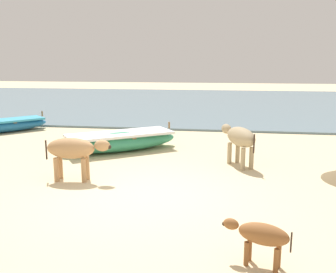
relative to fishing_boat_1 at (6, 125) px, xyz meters
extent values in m
plane|color=beige|center=(6.51, -5.81, -0.25)|extent=(80.00, 80.00, 0.00)
cube|color=slate|center=(6.51, 11.21, -0.21)|extent=(60.00, 20.00, 0.08)
ellipsoid|color=#1E669E|center=(0.00, 0.00, -0.02)|extent=(2.72, 2.88, 0.46)
cube|color=#3399BF|center=(0.00, 0.00, 0.17)|extent=(2.46, 2.60, 0.07)
cube|color=olive|center=(0.15, 0.17, 0.10)|extent=(0.68, 0.63, 0.04)
cylinder|color=olive|center=(0.92, 1.03, 0.31)|extent=(0.06, 0.06, 0.20)
ellipsoid|color=#338C66|center=(5.04, -2.26, 0.02)|extent=(3.48, 2.93, 0.54)
cube|color=white|center=(5.04, -2.26, 0.25)|extent=(3.13, 2.67, 0.07)
cube|color=olive|center=(5.25, -2.11, 0.17)|extent=(0.65, 0.84, 0.04)
cylinder|color=olive|center=(6.34, -1.33, 0.39)|extent=(0.06, 0.06, 0.20)
ellipsoid|color=tan|center=(4.76, -5.11, 0.47)|extent=(1.08, 0.48, 0.46)
ellipsoid|color=tan|center=(5.46, -5.08, 0.54)|extent=(0.36, 0.23, 0.25)
sphere|color=#2D2119|center=(5.61, -5.07, 0.52)|extent=(0.10, 0.10, 0.10)
cylinder|color=tan|center=(5.06, -4.98, 0.01)|extent=(0.11, 0.11, 0.53)
cylinder|color=tan|center=(5.07, -5.21, 0.01)|extent=(0.11, 0.11, 0.53)
cylinder|color=tan|center=(4.45, -5.02, 0.01)|extent=(0.11, 0.11, 0.53)
cylinder|color=tan|center=(4.46, -5.25, 0.01)|extent=(0.11, 0.11, 0.53)
cylinder|color=#2D2119|center=(4.21, -5.15, 0.42)|extent=(0.03, 0.03, 0.43)
ellipsoid|color=brown|center=(8.57, -8.09, 0.18)|extent=(0.69, 0.45, 0.28)
ellipsoid|color=brown|center=(8.17, -7.95, 0.23)|extent=(0.24, 0.19, 0.15)
sphere|color=#2D2119|center=(8.08, -7.92, 0.21)|extent=(0.07, 0.07, 0.06)
cylinder|color=brown|center=(8.37, -8.09, -0.09)|extent=(0.06, 0.06, 0.32)
cylinder|color=brown|center=(8.42, -7.96, -0.09)|extent=(0.06, 0.06, 0.32)
cylinder|color=brown|center=(8.73, -8.22, -0.09)|extent=(0.06, 0.06, 0.32)
cylinder|color=brown|center=(8.77, -8.08, -0.09)|extent=(0.06, 0.06, 0.32)
cylinder|color=#2D2119|center=(8.89, -8.20, 0.16)|extent=(0.02, 0.02, 0.26)
ellipsoid|color=tan|center=(8.45, -3.42, 0.50)|extent=(0.92, 1.17, 0.48)
ellipsoid|color=tan|center=(8.09, -2.79, 0.58)|extent=(0.37, 0.42, 0.26)
sphere|color=#2D2119|center=(8.01, -2.65, 0.55)|extent=(0.14, 0.14, 0.10)
cylinder|color=tan|center=(8.19, -3.20, 0.02)|extent=(0.11, 0.11, 0.55)
cylinder|color=tan|center=(8.40, -3.09, 0.02)|extent=(0.11, 0.11, 0.55)
cylinder|color=tan|center=(8.50, -3.76, 0.02)|extent=(0.11, 0.11, 0.55)
cylinder|color=tan|center=(8.71, -3.64, 0.02)|extent=(0.11, 0.11, 0.55)
cylinder|color=#2D2119|center=(8.73, -3.93, 0.45)|extent=(0.04, 0.04, 0.45)
camera|label=1|loc=(8.05, -12.55, 2.31)|focal=39.81mm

